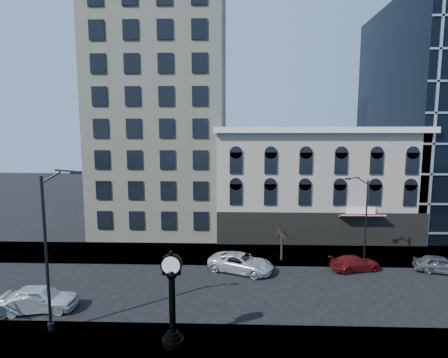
{
  "coord_description": "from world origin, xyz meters",
  "views": [
    {
      "loc": [
        2.98,
        -25.2,
        11.71
      ],
      "look_at": [
        2.0,
        4.0,
        8.0
      ],
      "focal_mm": 28.0,
      "sensor_mm": 36.0,
      "label": 1
    }
  ],
  "objects_px": {
    "street_lamp_near": "(56,208)",
    "car_near_a": "(40,298)",
    "street_clock": "(172,302)",
    "car_near_b": "(35,303)"
  },
  "relations": [
    {
      "from": "street_clock",
      "to": "car_near_b",
      "type": "relative_size",
      "value": 1.36
    },
    {
      "from": "car_near_a",
      "to": "car_near_b",
      "type": "bearing_deg",
      "value": 143.84
    },
    {
      "from": "street_lamp_near",
      "to": "car_near_a",
      "type": "relative_size",
      "value": 2.02
    },
    {
      "from": "street_clock",
      "to": "car_near_a",
      "type": "bearing_deg",
      "value": 157.31
    },
    {
      "from": "car_near_a",
      "to": "car_near_b",
      "type": "relative_size",
      "value": 1.23
    },
    {
      "from": "street_clock",
      "to": "car_near_b",
      "type": "height_order",
      "value": "street_clock"
    },
    {
      "from": "street_clock",
      "to": "car_near_a",
      "type": "xyz_separation_m",
      "value": [
        -9.64,
        3.75,
        -1.74
      ]
    },
    {
      "from": "street_clock",
      "to": "street_lamp_near",
      "type": "relative_size",
      "value": 0.55
    },
    {
      "from": "street_clock",
      "to": "street_lamp_near",
      "type": "xyz_separation_m",
      "value": [
        -6.83,
        1.29,
        4.97
      ]
    },
    {
      "from": "street_clock",
      "to": "street_lamp_near",
      "type": "bearing_deg",
      "value": 167.89
    }
  ]
}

